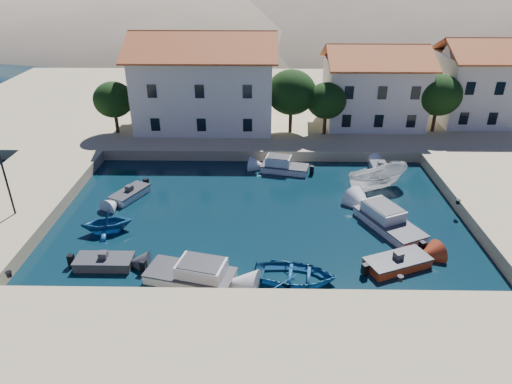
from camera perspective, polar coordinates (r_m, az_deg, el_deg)
ground at (r=26.41m, az=0.30°, el=-13.63°), size 400.00×400.00×0.00m
quay_west at (r=39.35m, az=-28.37°, el=-1.53°), size 8.00×20.00×1.00m
quay_north at (r=60.37m, az=2.70°, el=11.09°), size 80.00×36.00×1.00m
hills at (r=150.62m, az=8.92°, el=11.27°), size 254.00×176.00×99.00m
building_left at (r=49.67m, az=-6.41°, el=13.89°), size 14.70×9.45×9.70m
building_mid at (r=51.78m, az=14.49°, el=12.95°), size 10.50×8.40×8.30m
building_right at (r=56.58m, az=26.49°, el=12.45°), size 9.45×8.40×8.80m
trees at (r=47.29m, az=6.31°, el=11.84°), size 37.30×5.30×6.45m
lamppost at (r=35.39m, az=-29.17°, el=2.92°), size 0.35×0.25×6.22m
bollards at (r=28.89m, az=6.00°, el=-6.86°), size 29.36×9.56×0.30m
motorboat_grey_sw at (r=30.42m, az=-18.41°, el=-8.31°), size 3.57×1.59×1.25m
cabin_cruiser_south at (r=27.94m, az=-8.21°, el=-10.06°), size 5.69×3.48×1.60m
rowboat_south at (r=28.06m, az=4.90°, el=-10.89°), size 5.40×4.18×1.03m
motorboat_red_se at (r=30.18m, az=17.25°, el=-8.44°), size 4.47×3.24×1.25m
cabin_cruiser_east at (r=33.95m, az=16.32°, el=-3.64°), size 4.49×6.09×1.60m
boat_east at (r=39.51m, az=14.74°, el=0.35°), size 6.02×4.29×2.18m
motorboat_white_ne at (r=42.53m, az=15.26°, el=2.71°), size 1.44×3.06×1.25m
rowboat_west at (r=34.12m, az=-17.98°, el=-4.67°), size 4.14×3.80×1.83m
motorboat_white_west at (r=38.16m, az=-15.47°, el=-0.24°), size 2.88×3.75×1.25m
cabin_cruiser_north at (r=41.29m, az=3.60°, el=3.18°), size 4.50×2.67×1.60m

